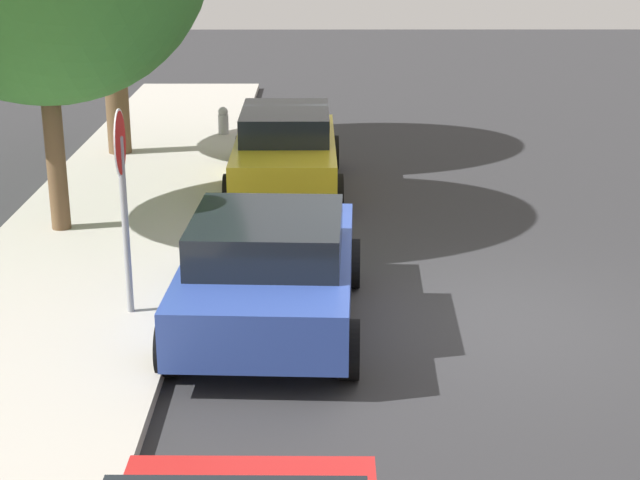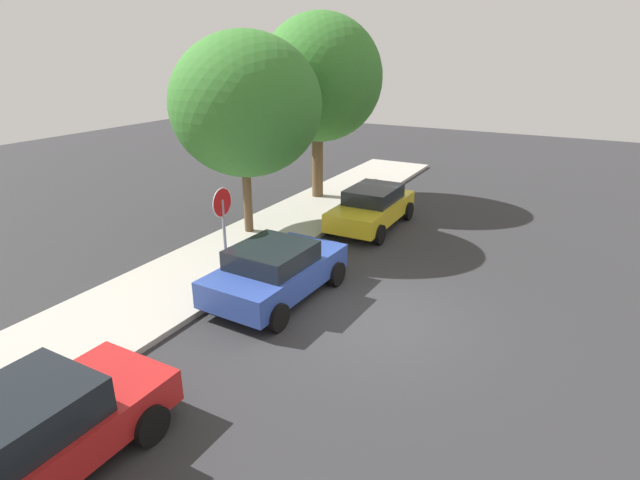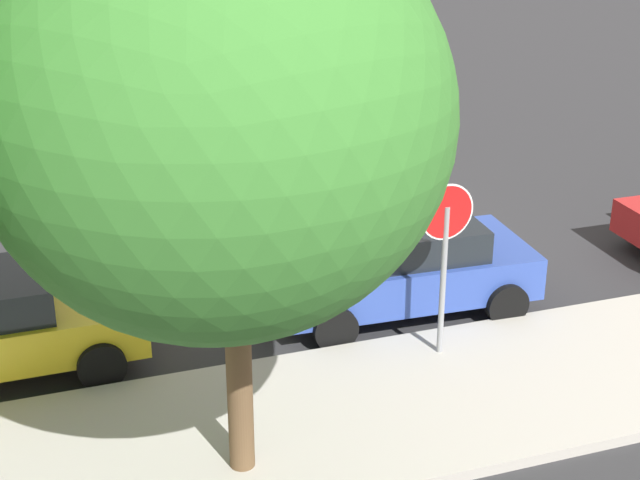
# 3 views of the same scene
# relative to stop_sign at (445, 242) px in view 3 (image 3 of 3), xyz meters

# --- Properties ---
(ground_plane) EXTENTS (60.00, 60.00, 0.00)m
(ground_plane) POSITION_rel_stop_sign_xyz_m (0.04, -4.21, -1.76)
(ground_plane) COLOR #2D2D30
(sidewalk_curb) EXTENTS (32.00, 3.16, 0.14)m
(sidewalk_curb) POSITION_rel_stop_sign_xyz_m (0.04, 0.97, -1.69)
(sidewalk_curb) COLOR #B2ADA3
(sidewalk_curb) RESTS_ON ground_plane
(stop_sign) EXTENTS (0.77, 0.08, 2.57)m
(stop_sign) POSITION_rel_stop_sign_xyz_m (0.00, 0.00, 0.00)
(stop_sign) COLOR gray
(stop_sign) RESTS_ON ground_plane
(parked_car_blue) EXTENTS (3.94, 2.25, 1.42)m
(parked_car_blue) POSITION_rel_stop_sign_xyz_m (-0.15, -1.66, -1.03)
(parked_car_blue) COLOR #2D479E
(parked_car_blue) RESTS_ON ground_plane
(street_tree_far) EXTENTS (4.69, 4.69, 6.39)m
(street_tree_far) POSITION_rel_stop_sign_xyz_m (3.34, 1.58, 2.43)
(street_tree_far) COLOR brown
(street_tree_far) RESTS_ON ground_plane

